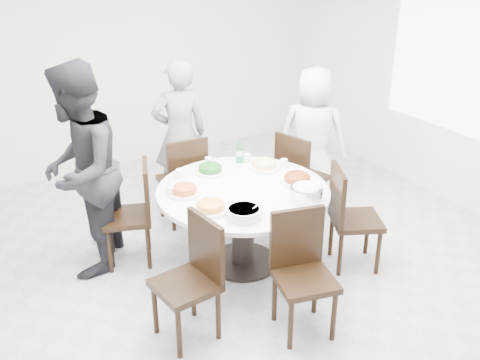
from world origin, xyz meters
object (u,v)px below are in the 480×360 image
dining_table (243,227)px  diner_left (80,171)px  chair_n (182,178)px  chair_se (357,218)px  chair_nw (127,215)px  diner_right (313,136)px  beverage_bottle (239,151)px  chair_sw (185,283)px  soup_bowl (244,213)px  chair_s (305,278)px  rice_bowl (306,194)px  chair_ne (302,175)px  diner_middle (180,135)px

dining_table → diner_left: 1.49m
chair_n → chair_se: bearing=125.5°
chair_nw → diner_right: 2.22m
chair_se → beverage_bottle: bearing=54.6°
diner_right → diner_left: 2.54m
chair_sw → diner_right: diner_right is taller
chair_nw → soup_bowl: 1.23m
chair_n → soup_bowl: (-0.17, -1.47, 0.32)m
chair_s → chair_n: bearing=104.9°
chair_se → diner_left: 2.43m
chair_n → chair_sw: (-0.78, -1.65, 0.00)m
diner_left → rice_bowl: (1.53, -1.15, -0.13)m
chair_s → soup_bowl: chair_s is taller
chair_n → chair_se: size_ratio=1.00×
dining_table → beverage_bottle: beverage_bottle is taller
diner_right → beverage_bottle: bearing=57.6°
chair_n → chair_se: (0.95, -1.56, 0.00)m
chair_sw → diner_right: size_ratio=0.63×
chair_ne → beverage_bottle: 0.81m
diner_right → diner_middle: size_ratio=0.94×
dining_table → diner_middle: diner_middle is taller
diner_middle → soup_bowl: diner_middle is taller
chair_sw → diner_left: (-0.32, 1.32, 0.46)m
rice_bowl → soup_bowl: rice_bowl is taller
chair_s → diner_left: diner_left is taller
diner_right → rice_bowl: 1.56m
chair_nw → diner_right: (2.20, 0.15, 0.28)m
chair_se → beverage_bottle: beverage_bottle is taller
chair_ne → chair_nw: size_ratio=1.00×
chair_s → dining_table: bearing=99.5°
chair_sw → rice_bowl: chair_sw is taller
chair_nw → dining_table: bearing=77.5°
soup_bowl → rice_bowl: bearing=-0.9°
chair_nw → chair_se: same height
chair_se → dining_table: bearing=84.7°
diner_middle → diner_left: size_ratio=0.86×
chair_sw → beverage_bottle: beverage_bottle is taller
chair_ne → diner_right: bearing=-65.7°
chair_s → soup_bowl: size_ratio=3.45×
dining_table → chair_s: size_ratio=1.58×
chair_sw → diner_right: (2.22, 1.36, 0.28)m
soup_bowl → dining_table: bearing=59.1°
chair_se → chair_ne: bearing=18.1°
diner_middle → diner_left: (-1.26, -0.69, 0.13)m
diner_right → chair_sw: bearing=77.9°
dining_table → diner_right: bearing=28.8°
dining_table → chair_s: (-0.09, -1.02, 0.10)m
chair_nw → chair_se: bearing=78.6°
diner_middle → beverage_bottle: (0.22, -0.86, 0.06)m
chair_n → beverage_bottle: 0.74m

